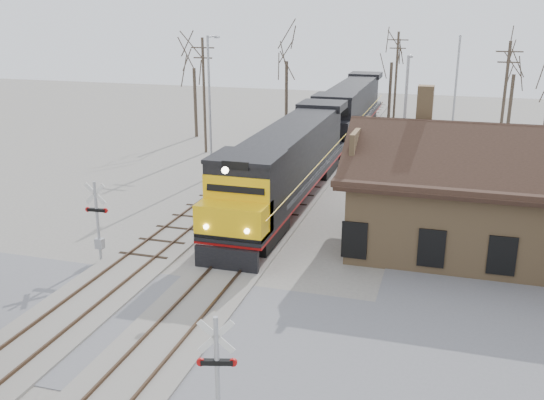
{
  "coord_description": "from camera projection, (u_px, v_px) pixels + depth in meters",
  "views": [
    {
      "loc": [
        9.36,
        -18.4,
        11.64
      ],
      "look_at": [
        1.18,
        9.0,
        2.56
      ],
      "focal_mm": 40.0,
      "sensor_mm": 36.0,
      "label": 1
    }
  ],
  "objects": [
    {
      "name": "utility_pole_b",
      "position": [
        396.0,
        78.0,
        60.9
      ],
      "size": [
        2.0,
        0.24,
        9.45
      ],
      "color": "#382D23",
      "rests_on": "ground"
    },
    {
      "name": "road",
      "position": [
        174.0,
        330.0,
        22.87
      ],
      "size": [
        60.0,
        9.0,
        0.03
      ],
      "primitive_type": "cube",
      "color": "slate",
      "rests_on": "ground"
    },
    {
      "name": "tree_c",
      "position": [
        392.0,
        53.0,
        63.53
      ],
      "size": [
        4.12,
        4.12,
        10.1
      ],
      "color": "#382D23",
      "rests_on": "ground"
    },
    {
      "name": "crossbuck_far",
      "position": [
        98.0,
        224.0,
        28.65
      ],
      "size": [
        1.14,
        0.3,
        3.98
      ],
      "rotation": [
        0.0,
        0.0,
        3.23
      ],
      "color": "#A5A8AD",
      "rests_on": "ground"
    },
    {
      "name": "streetlight_c",
      "position": [
        456.0,
        85.0,
        52.47
      ],
      "size": [
        0.25,
        2.04,
        9.49
      ],
      "color": "#A5A8AD",
      "rests_on": "ground"
    },
    {
      "name": "track_siding",
      "position": [
        212.0,
        202.0,
        37.78
      ],
      "size": [
        3.4,
        90.0,
        0.24
      ],
      "color": "gray",
      "rests_on": "ground"
    },
    {
      "name": "track_main",
      "position": [
        282.0,
        209.0,
        36.55
      ],
      "size": [
        3.4,
        90.0,
        0.24
      ],
      "color": "gray",
      "rests_on": "ground"
    },
    {
      "name": "locomotive_trailing",
      "position": [
        349.0,
        108.0,
        57.23
      ],
      "size": [
        3.31,
        22.19,
        4.67
      ],
      "color": "black",
      "rests_on": "ground"
    },
    {
      "name": "depot",
      "position": [
        499.0,
        204.0,
        29.84
      ],
      "size": [
        15.2,
        9.31,
        7.9
      ],
      "color": "#98764E",
      "rests_on": "ground"
    },
    {
      "name": "crossbuck_near",
      "position": [
        218.0,
        384.0,
        16.52
      ],
      "size": [
        1.09,
        0.38,
        3.89
      ],
      "rotation": [
        0.0,
        0.0,
        0.27
      ],
      "color": "#A5A8AD",
      "rests_on": "ground"
    },
    {
      "name": "streetlight_a",
      "position": [
        210.0,
        100.0,
        42.22
      ],
      "size": [
        0.25,
        2.04,
        9.89
      ],
      "color": "#A5A8AD",
      "rests_on": "ground"
    },
    {
      "name": "locomotive_lead",
      "position": [
        287.0,
        164.0,
        36.72
      ],
      "size": [
        3.31,
        22.19,
        4.93
      ],
      "color": "black",
      "rests_on": "ground"
    },
    {
      "name": "ground",
      "position": [
        174.0,
        331.0,
        22.88
      ],
      "size": [
        140.0,
        140.0,
        0.0
      ],
      "primitive_type": "plane",
      "color": "gray",
      "rests_on": "ground"
    },
    {
      "name": "streetlight_b",
      "position": [
        405.0,
        121.0,
        37.09
      ],
      "size": [
        0.25,
        2.04,
        8.98
      ],
      "color": "#A5A8AD",
      "rests_on": "ground"
    },
    {
      "name": "utility_pole_a",
      "position": [
        204.0,
        94.0,
        49.72
      ],
      "size": [
        2.0,
        0.24,
        9.41
      ],
      "color": "#382D23",
      "rests_on": "ground"
    },
    {
      "name": "tree_a",
      "position": [
        194.0,
        56.0,
        55.19
      ],
      "size": [
        4.26,
        4.26,
        10.45
      ],
      "color": "#382D23",
      "rests_on": "ground"
    },
    {
      "name": "tree_b",
      "position": [
        287.0,
        49.0,
        58.08
      ],
      "size": [
        4.5,
        4.5,
        11.03
      ],
      "color": "#382D23",
      "rests_on": "ground"
    },
    {
      "name": "tree_d",
      "position": [
        515.0,
        64.0,
        54.68
      ],
      "size": [
        3.94,
        3.94,
        9.64
      ],
      "color": "#382D23",
      "rests_on": "ground"
    },
    {
      "name": "utility_pole_c",
      "position": [
        504.0,
        99.0,
        47.44
      ],
      "size": [
        2.0,
        0.24,
        9.26
      ],
      "color": "#382D23",
      "rests_on": "ground"
    }
  ]
}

